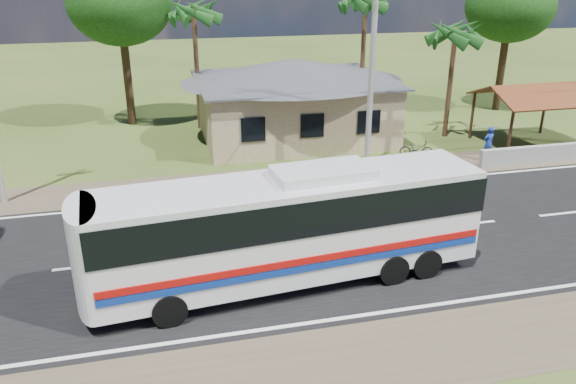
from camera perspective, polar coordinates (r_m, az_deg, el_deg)
The scene contains 14 objects.
ground at distance 20.51m, azimuth 6.59°, elevation -4.60°, with size 120.00×120.00×0.00m, color #324619.
road at distance 20.50m, azimuth 6.59°, elevation -4.58°, with size 120.00×16.00×0.03m.
house at distance 31.74m, azimuth 0.50°, elevation 10.27°, with size 12.40×10.00×5.00m.
waiting_shed at distance 32.87m, azimuth 23.59°, elevation 9.01°, with size 5.20×4.48×3.35m.
concrete_barrier at distance 30.61m, azimuth 24.57°, elevation 3.53°, with size 7.00×0.30×0.90m, color #9E9E99.
utility_poles at distance 25.58m, azimuth 7.93°, elevation 14.29°, with size 32.80×2.22×11.00m.
palm_near at distance 32.57m, azimuth 16.65°, elevation 15.16°, with size 2.80×2.80×6.70m.
palm_mid at distance 35.02m, azimuth 7.88°, elevation 18.65°, with size 2.80×2.80×8.20m.
palm_far at distance 33.32m, azimuth -9.59°, elevation 17.56°, with size 2.80×2.80×7.70m.
tree_behind_house at distance 35.22m, azimuth -16.73°, elevation 17.93°, with size 6.00×6.00×9.61m.
tree_behind_shed at distance 40.15m, azimuth 21.65°, elevation 17.13°, with size 5.60×5.60×9.02m.
coach_bus at distance 16.76m, azimuth 0.38°, elevation -2.91°, with size 11.91×3.54×3.65m.
motorcycle at distance 29.42m, azimuth 12.90°, elevation 4.30°, with size 0.59×1.68×0.88m, color black.
person at distance 29.83m, azimuth 19.69°, elevation 4.67°, with size 0.64×0.42×1.74m, color navy.
Camera 1 is at (-6.54, -17.13, 9.19)m, focal length 35.00 mm.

